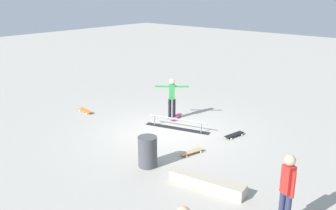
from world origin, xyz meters
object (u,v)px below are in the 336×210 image
Objects in this scene: loose_skateboard_orange at (86,110)px; loose_skateboard_black at (234,135)px; skater_main at (172,96)px; bystander_red_shirt at (287,188)px; loose_skateboard_natural at (192,152)px; trash_bin at (148,152)px; skateboard_main at (176,117)px; skate_ledge at (207,183)px; grind_rail at (177,124)px.

loose_skateboard_black is (-5.86, -1.66, 0.00)m from loose_skateboard_orange.
skater_main is 7.04m from bystander_red_shirt.
loose_skateboard_natural is 0.95× the size of trash_bin.
skateboard_main and loose_skateboard_orange have the same top height.
bystander_red_shirt is at bearing 41.69° from skateboard_main.
skater_main is 3.25m from loose_skateboard_natural.
loose_skateboard_natural is at bearing -42.13° from skate_ledge.
bystander_red_shirt is 1.91× the size of trash_bin.
skateboard_main is 4.04m from trash_bin.
grind_rail is at bearing 173.04° from bystander_red_shirt.
grind_rail is 1.42× the size of bystander_red_shirt.
grind_rail is 1.21× the size of skate_ledge.
grind_rail is 1.08m from skateboard_main.
skateboard_main is 1.00× the size of loose_skateboard_orange.
skater_main is at bearing -43.37° from skateboard_main.
skateboard_main is 7.11m from bystander_red_shirt.
loose_skateboard_black is (-2.64, 0.12, 0.00)m from skateboard_main.
loose_skateboard_black is 2.02m from loose_skateboard_natural.
loose_skateboard_natural is at bearing 125.28° from grind_rail.
trash_bin is (1.95, 0.08, 0.29)m from skate_ledge.
skate_ledge is at bearing -79.07° from skater_main.
skate_ledge reaches higher than loose_skateboard_orange.
loose_skateboard_orange is 1.00× the size of loose_skateboard_black.
grind_rail is at bearing 119.24° from loose_skateboard_black.
skater_main is 1.91× the size of loose_skateboard_black.
skate_ledge is 1.97m from trash_bin.
skater_main is 1.80× the size of trash_bin.
grind_rail is at bearing -66.65° from trash_bin.
bystander_red_shirt is at bearing 176.98° from trash_bin.
skater_main reaches higher than loose_skateboard_black.
skate_ledge is 2.40× the size of loose_skateboard_orange.
bystander_red_shirt reaches higher than grind_rail.
grind_rail reaches higher than skateboard_main.
skate_ledge is 5.20m from skater_main.
skater_main is (3.93, -3.32, 0.77)m from skate_ledge.
loose_skateboard_natural is (-2.44, 1.98, -0.84)m from skater_main.
loose_skateboard_orange is at bearing -1.72° from grind_rail.
skateboard_main is 3.18m from loose_skateboard_natural.
skateboard_main is at bearing -116.87° from loose_skateboard_natural.
grind_rail is at bearing -40.45° from skate_ledge.
bystander_red_shirt is (-5.25, 2.96, 0.78)m from grind_rail.
bystander_red_shirt is at bearing 172.15° from skate_ledge.
grind_rail is 4.12m from skate_ledge.
trash_bin is at bearing -98.62° from skater_main.
trash_bin is (-1.19, 2.75, 0.27)m from grind_rail.
loose_skateboard_black is at bearing -70.04° from skate_ledge.
bystander_red_shirt is (-6.05, 3.61, 0.03)m from skater_main.
loose_skateboard_natural is (1.48, -1.34, -0.07)m from skate_ledge.
bystander_red_shirt is at bearing -69.71° from skater_main.
skater_main is 0.94× the size of bystander_red_shirt.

